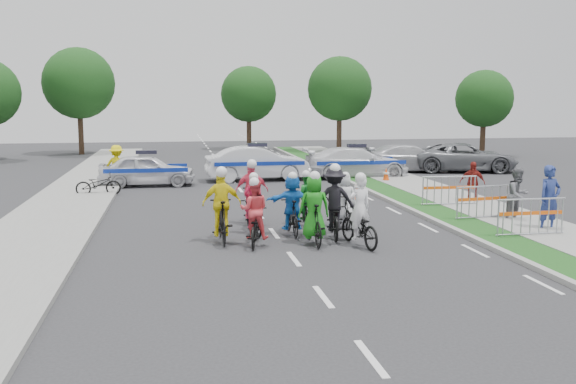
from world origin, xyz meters
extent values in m
plane|color=#28282B|center=(0.00, 0.00, 0.00)|extent=(90.00, 90.00, 0.00)
cube|color=gray|center=(5.10, 5.00, 0.06)|extent=(0.20, 60.00, 0.12)
cube|color=#164516|center=(5.80, 5.00, 0.06)|extent=(1.20, 60.00, 0.11)
cube|color=gray|center=(7.60, 5.00, 0.07)|extent=(2.40, 60.00, 0.13)
cube|color=gray|center=(-6.50, 5.00, 0.07)|extent=(3.00, 60.00, 0.13)
imported|color=black|center=(1.91, 1.08, 0.49)|extent=(1.03, 1.98, 0.99)
imported|color=white|center=(1.91, 1.03, 1.00)|extent=(0.67, 0.51, 1.65)
sphere|color=white|center=(1.91, 0.98, 1.78)|extent=(0.29, 0.29, 0.29)
imported|color=black|center=(0.81, 1.49, 0.55)|extent=(0.54, 1.85, 1.11)
imported|color=#1A8718|center=(0.81, 1.44, 1.01)|extent=(0.82, 0.54, 1.66)
sphere|color=white|center=(0.81, 1.39, 1.79)|extent=(0.29, 0.29, 0.29)
imported|color=black|center=(-0.74, 1.65, 0.46)|extent=(0.92, 1.83, 0.92)
imported|color=#E74048|center=(-0.74, 1.60, 0.95)|extent=(0.84, 0.71, 1.53)
sphere|color=white|center=(-0.74, 1.55, 1.65)|extent=(0.27, 0.27, 0.27)
imported|color=black|center=(-1.53, 2.15, 0.58)|extent=(0.55, 1.93, 1.16)
imported|color=yellow|center=(-1.53, 2.10, 1.05)|extent=(1.02, 0.43, 1.74)
sphere|color=white|center=(-1.53, 2.05, 1.88)|extent=(0.30, 0.30, 0.30)
imported|color=black|center=(1.56, 2.32, 0.52)|extent=(1.01, 2.08, 1.05)
imported|color=black|center=(1.56, 2.27, 1.05)|extent=(1.22, 0.82, 1.75)
sphere|color=white|center=(1.56, 2.22, 1.89)|extent=(0.30, 0.30, 0.30)
imported|color=black|center=(0.47, 2.74, 0.51)|extent=(0.49, 1.70, 1.02)
imported|color=blue|center=(0.47, 2.69, 0.95)|extent=(1.42, 0.46, 1.53)
sphere|color=white|center=(0.47, 2.64, 1.65)|extent=(0.27, 0.27, 0.27)
imported|color=black|center=(-0.56, 3.11, 0.45)|extent=(0.77, 1.77, 0.90)
imported|color=#D91B43|center=(-0.56, 3.06, 0.93)|extent=(0.58, 0.41, 1.50)
sphere|color=white|center=(-0.56, 3.01, 1.62)|extent=(0.26, 0.26, 0.26)
imported|color=black|center=(2.20, 3.57, 0.48)|extent=(0.51, 1.60, 0.95)
imported|color=white|center=(2.20, 3.52, 0.89)|extent=(0.72, 0.48, 1.43)
sphere|color=white|center=(2.20, 3.47, 1.54)|extent=(0.25, 0.25, 0.25)
imported|color=black|center=(1.13, 4.12, 0.43)|extent=(0.73, 1.68, 0.86)
imported|color=#1A902B|center=(1.13, 4.07, 0.89)|extent=(0.74, 0.61, 1.43)
sphere|color=white|center=(1.13, 4.02, 1.54)|extent=(0.25, 0.25, 0.25)
imported|color=black|center=(-0.43, 4.55, 0.57)|extent=(0.72, 1.93, 1.13)
imported|color=#F84467|center=(-0.43, 4.50, 1.03)|extent=(1.03, 0.52, 1.70)
sphere|color=white|center=(-0.43, 4.45, 1.84)|extent=(0.29, 0.29, 0.29)
imported|color=silver|center=(-3.89, 14.10, 0.71)|extent=(4.18, 1.75, 1.41)
imported|color=silver|center=(1.14, 15.18, 0.80)|extent=(4.89, 1.89, 1.59)
imported|color=silver|center=(6.01, 15.36, 0.74)|extent=(5.17, 2.21, 1.48)
imported|color=#A9A9AE|center=(9.50, 17.43, 0.72)|extent=(4.98, 2.07, 1.44)
imported|color=slate|center=(12.38, 16.93, 0.75)|extent=(5.86, 3.69, 1.51)
imported|color=navy|center=(7.73, 1.80, 0.96)|extent=(0.77, 0.57, 1.92)
imported|color=#5F5E64|center=(7.63, 3.32, 0.85)|extent=(0.99, 0.88, 1.70)
imported|color=maroon|center=(7.90, 6.92, 0.77)|extent=(0.97, 0.79, 1.54)
imported|color=yellow|center=(-5.17, 14.19, 0.90)|extent=(1.31, 0.97, 1.80)
cube|color=#F24C0C|center=(4.17, 8.83, 0.01)|extent=(0.40, 0.40, 0.03)
cone|color=#F24C0C|center=(4.17, 8.83, 0.35)|extent=(0.36, 0.36, 0.70)
cylinder|color=silver|center=(4.17, 8.83, 0.45)|extent=(0.29, 0.29, 0.08)
cube|color=#F24C0C|center=(6.78, 13.19, 0.01)|extent=(0.40, 0.40, 0.03)
cone|color=#F24C0C|center=(6.78, 13.19, 0.35)|extent=(0.36, 0.36, 0.70)
cylinder|color=silver|center=(6.78, 13.19, 0.45)|extent=(0.29, 0.29, 0.08)
imported|color=black|center=(-5.68, 11.44, 0.45)|extent=(1.78, 0.77, 0.91)
cylinder|color=#382619|center=(9.00, 30.00, 1.62)|extent=(0.36, 0.36, 3.25)
sphere|color=#133D14|center=(9.00, 30.00, 4.55)|extent=(4.55, 4.55, 4.55)
cylinder|color=#382619|center=(18.00, 26.00, 1.38)|extent=(0.36, 0.36, 2.75)
sphere|color=#133D14|center=(18.00, 26.00, 3.85)|extent=(3.85, 3.85, 3.85)
cylinder|color=#382619|center=(-9.00, 32.00, 1.75)|extent=(0.36, 0.36, 3.50)
sphere|color=#133D14|center=(-9.00, 32.00, 4.90)|extent=(4.90, 4.90, 4.90)
cylinder|color=#382619|center=(3.00, 34.00, 1.50)|extent=(0.36, 0.36, 3.00)
sphere|color=#133D14|center=(3.00, 34.00, 4.20)|extent=(4.20, 4.20, 4.20)
camera|label=1|loc=(-2.77, -14.53, 3.72)|focal=40.00mm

